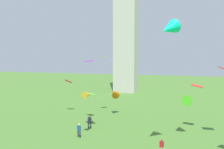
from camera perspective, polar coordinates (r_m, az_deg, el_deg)
person_0 at (r=33.10m, az=-5.44°, el=-11.16°), size 0.54×0.35×1.78m
person_1 at (r=25.20m, az=11.90°, el=-16.49°), size 0.49×0.28×1.58m
person_4 at (r=29.79m, az=-7.97°, el=-13.03°), size 0.51×0.42×1.70m
kite_flying_1 at (r=35.17m, az=-5.61°, el=3.28°), size 1.61×1.52×0.18m
kite_flying_2 at (r=40.75m, az=-1.88°, el=4.37°), size 1.34×1.23×0.41m
kite_flying_4 at (r=42.39m, az=-10.47°, el=-1.61°), size 1.59×1.31×0.82m
kite_flying_5 at (r=39.76m, az=0.68°, el=-4.61°), size 1.68×2.49×2.03m
kite_flying_6 at (r=33.54m, az=19.89°, el=-2.57°), size 1.67×1.29×0.44m
kite_flying_7 at (r=29.76m, az=-5.92°, el=-4.85°), size 1.18×1.42×0.88m
kite_flying_9 at (r=31.57m, az=17.43°, el=-5.95°), size 1.66×2.20×1.54m
kite_flying_10 at (r=24.10m, az=13.59°, el=10.74°), size 2.46×2.73×2.00m
kite_flying_11 at (r=33.03m, az=-5.42°, el=-4.61°), size 1.97×2.01×0.42m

